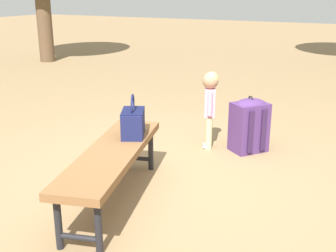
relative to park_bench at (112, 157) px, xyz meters
name	(u,v)px	position (x,y,z in m)	size (l,w,h in m)	color
ground_plane	(159,178)	(0.56, -0.11, -0.39)	(40.00, 40.00, 0.00)	#8C704C
park_bench	(112,157)	(0.00, 0.00, 0.00)	(1.65, 0.81, 0.45)	brown
handbag	(133,122)	(0.38, 0.03, 0.18)	(0.37, 0.30, 0.37)	#191E4C
child_standing	(210,98)	(1.51, -0.22, 0.16)	(0.21, 0.17, 0.84)	#CCCC8C
backpack_large	(249,124)	(1.63, -0.63, -0.09)	(0.44, 0.43, 0.60)	#4C2D66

